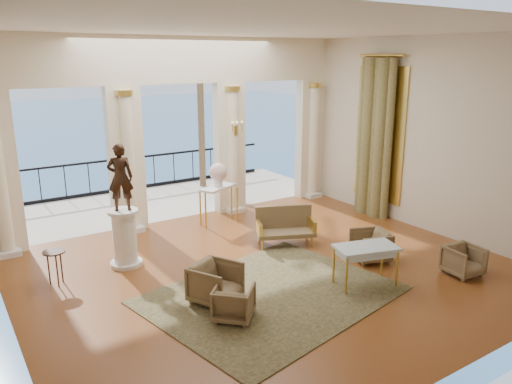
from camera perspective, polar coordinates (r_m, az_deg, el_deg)
floor at (r=9.82m, az=1.52°, el=-9.00°), size 9.00×9.00×0.00m
room_walls at (r=8.14m, az=6.20°, el=7.03°), size 9.00×9.00×9.00m
arcade at (r=12.36m, az=-8.69°, el=8.35°), size 9.00×0.56×4.50m
terrace at (r=14.68m, az=-11.55°, el=-1.21°), size 10.00×3.60×0.10m
balustrade at (r=16.01m, az=-13.80°, el=1.74°), size 9.00×0.06×1.03m
palm_tree at (r=15.65m, az=-6.50°, el=15.38°), size 2.00×2.00×4.50m
curtain at (r=13.07m, az=13.37°, el=5.99°), size 0.33×1.40×4.09m
window_frame at (r=13.19m, az=13.95°, el=6.39°), size 0.04×1.60×3.40m
wall_sconce at (r=12.78m, az=-2.29°, el=7.13°), size 0.30×0.11×0.33m
rug at (r=8.89m, az=1.82°, el=-11.64°), size 4.59×3.88×0.02m
armchair_a at (r=8.55m, az=-4.64°, el=-10.11°), size 0.96×0.94×0.75m
armchair_b at (r=10.31m, az=22.64°, el=-7.11°), size 0.67×0.64×0.63m
armchair_c at (r=10.43m, az=12.97°, el=-5.84°), size 0.82×0.85×0.70m
armchair_d at (r=8.04m, az=-2.57°, el=-12.32°), size 0.83×0.83×0.62m
settee at (r=11.02m, az=3.30°, el=-3.91°), size 1.38×1.01×0.84m
game_table at (r=9.19m, az=12.47°, el=-6.52°), size 1.23×0.89×0.76m
pedestal at (r=10.19m, az=-14.77°, el=-5.22°), size 0.63×0.63×1.15m
statue at (r=9.84m, az=-15.26°, el=1.63°), size 0.56×0.46×1.30m
console_table at (r=12.30m, az=-4.30°, el=-0.09°), size 1.07×0.76×0.95m
urn at (r=12.17m, az=-4.35°, el=2.14°), size 0.44×0.44×0.58m
side_table at (r=9.76m, az=-22.05°, el=-6.78°), size 0.40×0.40×0.65m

